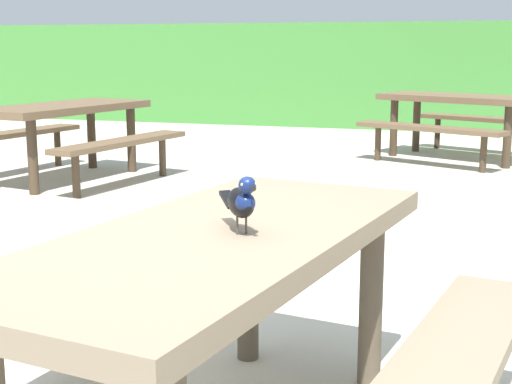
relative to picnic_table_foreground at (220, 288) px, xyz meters
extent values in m
cube|color=#428438|center=(-0.21, 10.83, 0.27)|extent=(28.00, 2.25, 1.66)
cube|color=#84725B|center=(0.00, 0.00, 0.15)|extent=(1.04, 1.90, 0.07)
cylinder|color=brown|center=(-0.15, 0.74, -0.22)|extent=(0.09, 0.09, 0.67)
cylinder|color=brown|center=(0.38, 0.65, -0.22)|extent=(0.09, 0.09, 0.67)
cube|color=#84725B|center=(-0.69, 0.11, -0.14)|extent=(0.55, 1.73, 0.05)
cylinder|color=brown|center=(-0.59, 0.75, -0.36)|extent=(0.07, 0.07, 0.39)
cube|color=#84725B|center=(0.69, -0.11, -0.14)|extent=(0.55, 1.73, 0.05)
cylinder|color=brown|center=(0.79, 0.52, -0.36)|extent=(0.07, 0.07, 0.39)
ellipsoid|color=black|center=(0.08, -0.02, 0.28)|extent=(0.15, 0.16, 0.09)
ellipsoid|color=navy|center=(0.10, -0.05, 0.29)|extent=(0.09, 0.09, 0.06)
sphere|color=navy|center=(0.11, -0.07, 0.34)|extent=(0.05, 0.05, 0.05)
sphere|color=#EAE08C|center=(0.14, -0.07, 0.35)|extent=(0.01, 0.01, 0.01)
sphere|color=#EAE08C|center=(0.11, -0.09, 0.35)|extent=(0.01, 0.01, 0.01)
cone|color=black|center=(0.14, -0.10, 0.34)|extent=(0.03, 0.03, 0.02)
cube|color=black|center=(0.01, 0.08, 0.27)|extent=(0.09, 0.10, 0.04)
cylinder|color=#47423D|center=(0.09, -0.02, 0.21)|extent=(0.01, 0.01, 0.05)
cylinder|color=#47423D|center=(0.07, -0.03, 0.21)|extent=(0.01, 0.01, 0.05)
cube|color=brown|center=(-3.20, 4.29, 0.15)|extent=(1.08, 1.91, 0.07)
cylinder|color=#423324|center=(-2.81, 4.93, -0.22)|extent=(0.09, 0.09, 0.67)
cylinder|color=#423324|center=(-3.33, 5.03, -0.22)|extent=(0.09, 0.09, 0.67)
cylinder|color=#423324|center=(-3.07, 3.55, -0.22)|extent=(0.09, 0.09, 0.67)
cube|color=brown|center=(-2.51, 4.16, -0.14)|extent=(0.59, 1.73, 0.05)
cylinder|color=#423324|center=(-2.39, 4.79, -0.36)|extent=(0.07, 0.07, 0.39)
cylinder|color=#423324|center=(-2.63, 3.53, -0.36)|extent=(0.07, 0.07, 0.39)
cube|color=brown|center=(-3.89, 4.42, -0.14)|extent=(0.59, 1.73, 0.05)
cylinder|color=#423324|center=(-3.77, 5.05, -0.36)|extent=(0.07, 0.07, 0.39)
cube|color=brown|center=(0.39, 6.88, 0.15)|extent=(1.95, 1.43, 0.07)
cylinder|color=#423324|center=(0.93, 6.35, -0.22)|extent=(0.09, 0.09, 0.67)
cylinder|color=#423324|center=(-0.36, 6.92, -0.22)|extent=(0.09, 0.09, 0.67)
cylinder|color=#423324|center=(-0.14, 7.41, -0.22)|extent=(0.09, 0.09, 0.67)
cube|color=brown|center=(0.11, 6.24, -0.14)|extent=(1.68, 0.95, 0.05)
cylinder|color=#423324|center=(0.69, 5.98, -0.36)|extent=(0.07, 0.07, 0.39)
cylinder|color=#423324|center=(-0.48, 6.50, -0.36)|extent=(0.07, 0.07, 0.39)
cube|color=brown|center=(0.68, 7.52, -0.14)|extent=(1.68, 0.95, 0.05)
cylinder|color=#423324|center=(0.09, 7.78, -0.36)|extent=(0.07, 0.07, 0.39)
camera|label=1|loc=(0.79, -2.11, 0.74)|focal=52.92mm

